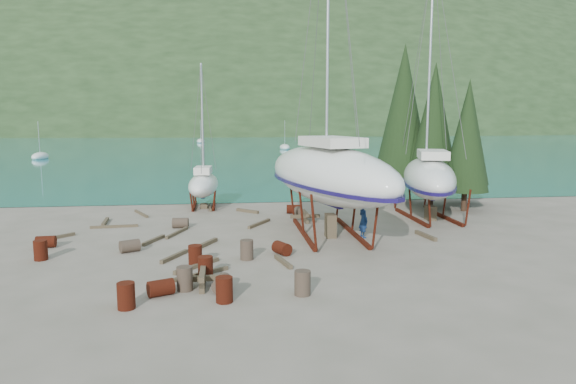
{
  "coord_description": "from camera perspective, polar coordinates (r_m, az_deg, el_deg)",
  "views": [
    {
      "loc": [
        -1.92,
        -22.35,
        6.19
      ],
      "look_at": [
        1.2,
        3.0,
        2.51
      ],
      "focal_mm": 32.0,
      "sensor_mm": 36.0,
      "label": 1
    }
  ],
  "objects": [
    {
      "name": "drum_7",
      "position": [
        17.81,
        -7.09,
        -10.71
      ],
      "size": [
        0.58,
        0.58,
        0.88
      ],
      "primitive_type": "cylinder",
      "color": "#531E0E",
      "rests_on": "ground"
    },
    {
      "name": "drum_12",
      "position": [
        18.86,
        -13.94,
        -10.29
      ],
      "size": [
        1.04,
        0.89,
        0.58
      ],
      "primitive_type": "cylinder",
      "rotation": [
        1.57,
        0.0,
        1.99
      ],
      "color": "#531E0E",
      "rests_on": "ground"
    },
    {
      "name": "timber_6",
      "position": [
        34.16,
        -4.53,
        -2.11
      ],
      "size": [
        1.47,
        1.37,
        0.19
      ],
      "primitive_type": "cube",
      "rotation": [
        0.0,
        0.0,
        0.83
      ],
      "color": "brown",
      "rests_on": "ground"
    },
    {
      "name": "moored_boat_far",
      "position": [
        132.62,
        -9.67,
        5.58
      ],
      "size": [
        2.0,
        5.0,
        6.05
      ],
      "color": "white",
      "rests_on": "ground"
    },
    {
      "name": "timber_1",
      "position": [
        27.91,
        15.05,
        -4.7
      ],
      "size": [
        0.49,
        1.96,
        0.19
      ],
      "primitive_type": "cube",
      "rotation": [
        0.0,
        0.0,
        0.15
      ],
      "color": "brown",
      "rests_on": "ground"
    },
    {
      "name": "moored_boat_left",
      "position": [
        87.2,
        -25.82,
        3.57
      ],
      "size": [
        2.0,
        5.0,
        6.05
      ],
      "color": "white",
      "rests_on": "ground"
    },
    {
      "name": "ground",
      "position": [
        23.28,
        -2.04,
        -7.24
      ],
      "size": [
        600.0,
        600.0,
        0.0
      ],
      "primitive_type": "plane",
      "color": "#655E4F",
      "rests_on": "ground"
    },
    {
      "name": "drum_2",
      "position": [
        27.43,
        -25.31,
        -5.03
      ],
      "size": [
        0.92,
        0.65,
        0.58
      ],
      "primitive_type": "cylinder",
      "rotation": [
        1.57,
        0.0,
        1.65
      ],
      "color": "#531E0E",
      "rests_on": "ground"
    },
    {
      "name": "timber_12",
      "position": [
        23.61,
        -12.51,
        -7.0
      ],
      "size": [
        1.09,
        1.91,
        0.17
      ],
      "primitive_type": "cube",
      "rotation": [
        0.0,
        0.0,
        2.67
      ],
      "color": "brown",
      "rests_on": "ground"
    },
    {
      "name": "timber_17",
      "position": [
        29.21,
        -24.42,
        -4.62
      ],
      "size": [
        1.57,
        1.68,
        0.16
      ],
      "primitive_type": "cube",
      "rotation": [
        0.0,
        0.0,
        2.4
      ],
      "color": "brown",
      "rests_on": "ground"
    },
    {
      "name": "timber_11",
      "position": [
        28.36,
        -12.23,
        -4.45
      ],
      "size": [
        1.01,
        2.43,
        0.15
      ],
      "primitive_type": "cube",
      "rotation": [
        0.0,
        0.0,
        2.79
      ],
      "color": "brown",
      "rests_on": "ground"
    },
    {
      "name": "timber_pile_fore",
      "position": [
        19.57,
        -9.47,
        -9.44
      ],
      "size": [
        1.8,
        1.8,
        0.6
      ],
      "color": "brown",
      "rests_on": "ground"
    },
    {
      "name": "timber_2",
      "position": [
        32.4,
        -19.63,
        -3.14
      ],
      "size": [
        0.36,
        2.06,
        0.19
      ],
      "primitive_type": "cube",
      "rotation": [
        0.0,
        0.0,
        0.09
      ],
      "color": "brown",
      "rests_on": "ground"
    },
    {
      "name": "cypress_back_left",
      "position": [
        38.58,
        12.71,
        8.7
      ],
      "size": [
        4.14,
        4.14,
        11.5
      ],
      "color": "black",
      "rests_on": "ground"
    },
    {
      "name": "worker",
      "position": [
        27.09,
        8.37,
        -3.13
      ],
      "size": [
        0.58,
        0.75,
        1.83
      ],
      "primitive_type": "imported",
      "rotation": [
        0.0,
        0.0,
        1.8
      ],
      "color": "navy",
      "rests_on": "ground"
    },
    {
      "name": "small_sailboat_shore",
      "position": [
        36.22,
        -9.37,
        0.87
      ],
      "size": [
        2.43,
        6.33,
        9.92
      ],
      "rotation": [
        0.0,
        0.0,
        -0.08
      ],
      "color": "white",
      "rests_on": "ground"
    },
    {
      "name": "moored_boat_mid",
      "position": [
        103.21,
        -0.36,
        4.98
      ],
      "size": [
        2.0,
        5.0,
        6.05
      ],
      "color": "white",
      "rests_on": "ground"
    },
    {
      "name": "far_house_right",
      "position": [
        214.76,
        1.56,
        7.33
      ],
      "size": [
        6.6,
        5.6,
        5.6
      ],
      "color": "beige",
      "rests_on": "ground"
    },
    {
      "name": "drum_1",
      "position": [
        18.91,
        -7.37,
        -10.06
      ],
      "size": [
        0.75,
        0.98,
        0.58
      ],
      "primitive_type": "cylinder",
      "rotation": [
        1.57,
        0.0,
        2.93
      ],
      "color": "#2D2823",
      "rests_on": "ground"
    },
    {
      "name": "timber_9",
      "position": [
        35.72,
        -8.67,
        -1.76
      ],
      "size": [
        0.31,
        2.23,
        0.15
      ],
      "primitive_type": "cube",
      "rotation": [
        0.0,
        0.0,
        0.07
      ],
      "color": "brown",
      "rests_on": "ground"
    },
    {
      "name": "timber_7",
      "position": [
        22.22,
        -0.54,
        -7.75
      ],
      "size": [
        0.61,
        1.84,
        0.17
      ],
      "primitive_type": "cube",
      "rotation": [
        0.0,
        0.0,
        0.24
      ],
      "color": "brown",
      "rests_on": "ground"
    },
    {
      "name": "timber_0",
      "position": [
        34.56,
        -16.0,
        -2.32
      ],
      "size": [
        1.24,
        2.38,
        0.14
      ],
      "primitive_type": "cube",
      "rotation": [
        0.0,
        0.0,
        0.45
      ],
      "color": "brown",
      "rests_on": "ground"
    },
    {
      "name": "drum_3",
      "position": [
        17.9,
        -17.54,
        -10.94
      ],
      "size": [
        0.58,
        0.58,
        0.88
      ],
      "primitive_type": "cylinder",
      "color": "#531E0E",
      "rests_on": "ground"
    },
    {
      "name": "timber_3",
      "position": [
        20.88,
        -9.66,
        -8.96
      ],
      "size": [
        2.19,
        1.57,
        0.15
      ],
      "primitive_type": "cube",
      "rotation": [
        0.0,
        0.0,
        2.17
      ],
      "color": "brown",
      "rests_on": "ground"
    },
    {
      "name": "cypress_mid_right",
      "position": [
        36.08,
        19.28,
        5.72
      ],
      "size": [
        3.06,
        3.06,
        8.5
      ],
      "color": "black",
      "rests_on": "ground"
    },
    {
      "name": "drum_4",
      "position": [
        33.61,
        0.6,
        -1.92
      ],
      "size": [
        0.96,
        0.7,
        0.58
      ],
      "primitive_type": "cylinder",
      "rotation": [
        1.57,
        0.0,
        1.42
      ],
      "color": "#531E0E",
      "rests_on": "ground"
    },
    {
      "name": "timber_4",
      "position": [
        26.88,
        -14.71,
        -5.2
      ],
      "size": [
        0.93,
        1.87,
        0.17
      ],
      "primitive_type": "cube",
      "rotation": [
        0.0,
        0.0,
        2.74
      ],
      "color": "brown",
      "rests_on": "ground"
    },
    {
      "name": "drum_5",
      "position": [
        22.84,
        -4.6,
        -6.42
      ],
      "size": [
        0.58,
        0.58,
        0.88
      ],
      "primitive_type": "cylinder",
      "color": "#2D2823",
      "rests_on": "ground"
    },
    {
      "name": "drum_10",
      "position": [
        20.41,
        -9.15,
        -8.28
      ],
      "size": [
        0.58,
        0.58,
        0.88
      ],
      "primitive_type": "cylinder",
      "color": "#531E0E",
      "rests_on": "ground"
    },
    {
      "name": "drum_14",
      "position": [
        22.2,
        -10.27,
        -6.95
      ],
      "size": [
        0.58,
        0.58,
        0.88
      ],
      "primitive_type": "cylinder",
      "color": "#531E0E",
      "rests_on": "ground"
    },
    {
      "name": "cypress_near_right",
      "position": [
        37.26,
        15.89,
        7.27
      ],
      "size": [
        3.6,
        3.6,
        10.0
      ],
      "color": "black",
      "rests_on": "ground"
    },
    {
      "name": "drum_8",
      "position": [
        25.17,
        -25.79,
        -5.85
      ],
      "size": [
        0.58,
        0.58,
        0.88
      ],
      "primitive_type": "cylinder",
      "color": "#531E0E",
      "rests_on": "ground"
    },
    {
      "name": "timber_8",
      "position": [
        25.54,
        -9.11,
        -5.72
      ],
      "size": [
        1.12,
        1.92,
        0.19
      ],
      "primitive_type": "cube",
      "rotation": [
        0.0,
        0.0,
        2.66
      ],
      "color": "brown",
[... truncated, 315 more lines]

